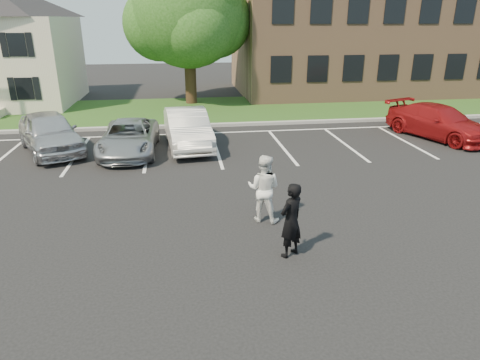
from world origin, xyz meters
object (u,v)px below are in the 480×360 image
(office_building, at_px, (389,32))
(tree, at_px, (189,14))
(car_silver_minivan, at_px, (129,137))
(car_white_sedan, at_px, (187,129))
(car_silver_west, at_px, (50,132))
(man_white_shirt, at_px, (264,188))
(man_black_suit, at_px, (291,220))
(car_red_compact, at_px, (439,122))

(office_building, bearing_deg, tree, -165.92)
(tree, relative_size, car_silver_minivan, 1.90)
(office_building, height_order, car_white_sedan, office_building)
(office_building, distance_m, car_silver_west, 24.87)
(office_building, bearing_deg, car_white_sedan, -138.46)
(man_white_shirt, distance_m, car_silver_minivan, 7.98)
(car_white_sedan, bearing_deg, car_silver_minivan, -171.00)
(man_black_suit, relative_size, car_silver_west, 0.37)
(office_building, distance_m, car_red_compact, 14.52)
(man_black_suit, height_order, car_red_compact, man_black_suit)
(tree, bearing_deg, car_red_compact, -42.76)
(man_white_shirt, bearing_deg, office_building, -97.23)
(tree, distance_m, car_red_compact, 15.32)
(tree, relative_size, car_red_compact, 1.75)
(tree, distance_m, car_silver_minivan, 11.76)
(office_building, height_order, man_white_shirt, office_building)
(man_black_suit, relative_size, car_white_sedan, 0.37)
(office_building, relative_size, car_silver_west, 4.72)
(tree, xyz_separation_m, man_white_shirt, (1.23, -17.18, -4.43))
(tree, height_order, car_red_compact, tree)
(car_silver_minivan, bearing_deg, office_building, 40.22)
(man_black_suit, bearing_deg, car_silver_minivan, -97.89)
(man_white_shirt, xyz_separation_m, car_white_sedan, (-1.81, 7.42, -0.14))
(man_black_suit, distance_m, car_white_sedan, 9.53)
(man_white_shirt, height_order, car_silver_west, man_white_shirt)
(car_white_sedan, height_order, car_red_compact, car_white_sedan)
(car_red_compact, bearing_deg, car_silver_minivan, 161.12)
(car_silver_west, bearing_deg, man_white_shirt, -71.40)
(office_building, xyz_separation_m, car_red_compact, (-3.85, -13.57, -3.43))
(man_white_shirt, relative_size, car_silver_minivan, 0.40)
(office_building, distance_m, man_black_suit, 26.43)
(car_silver_west, relative_size, car_red_compact, 0.94)
(tree, height_order, man_white_shirt, tree)
(man_white_shirt, xyz_separation_m, car_red_compact, (9.49, 7.27, -0.19))
(tree, xyz_separation_m, car_silver_minivan, (-2.93, -10.37, -4.70))
(man_white_shirt, bearing_deg, car_silver_minivan, -33.16)
(office_building, bearing_deg, man_black_suit, -119.95)
(man_white_shirt, bearing_deg, tree, -60.49)
(tree, height_order, car_silver_minivan, tree)
(tree, height_order, car_white_sedan, tree)
(man_black_suit, distance_m, car_red_compact, 13.01)
(tree, xyz_separation_m, car_silver_west, (-6.11, -9.73, -4.54))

